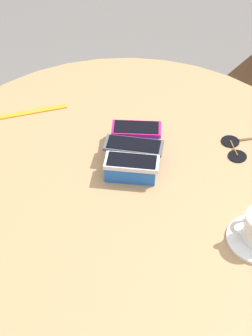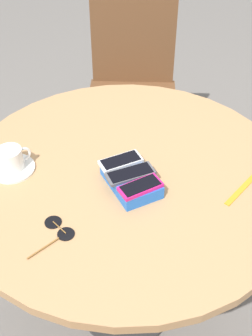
{
  "view_description": "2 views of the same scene",
  "coord_description": "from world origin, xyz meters",
  "px_view_note": "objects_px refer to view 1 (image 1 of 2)",
  "views": [
    {
      "loc": [
        0.96,
        0.04,
        1.65
      ],
      "look_at": [
        0.0,
        0.0,
        0.74
      ],
      "focal_mm": 60.0,
      "sensor_mm": 36.0,
      "label": 1
    },
    {
      "loc": [
        -0.9,
        0.54,
        1.66
      ],
      "look_at": [
        0.0,
        0.0,
        0.74
      ],
      "focal_mm": 50.0,
      "sensor_mm": 36.0,
      "label": 2
    }
  ],
  "objects_px": {
    "phone_gray": "(134,146)",
    "lanyard_strap": "(27,113)",
    "sunglasses": "(236,148)",
    "phone_magenta": "(136,129)",
    "round_table": "(126,202)",
    "phone_white": "(132,162)",
    "phone_box": "(133,153)"
  },
  "relations": [
    {
      "from": "phone_box",
      "to": "sunglasses",
      "type": "distance_m",
      "value": 0.26
    },
    {
      "from": "phone_white",
      "to": "sunglasses",
      "type": "distance_m",
      "value": 0.29
    },
    {
      "from": "phone_gray",
      "to": "lanyard_strap",
      "type": "bearing_deg",
      "value": -120.88
    },
    {
      "from": "round_table",
      "to": "phone_magenta",
      "type": "distance_m",
      "value": 0.18
    },
    {
      "from": "lanyard_strap",
      "to": "sunglasses",
      "type": "height_order",
      "value": "sunglasses"
    },
    {
      "from": "phone_magenta",
      "to": "phone_white",
      "type": "bearing_deg",
      "value": -3.57
    },
    {
      "from": "round_table",
      "to": "phone_gray",
      "type": "distance_m",
      "value": 0.15
    },
    {
      "from": "phone_box",
      "to": "phone_gray",
      "type": "bearing_deg",
      "value": 24.94
    },
    {
      "from": "phone_gray",
      "to": "phone_white",
      "type": "relative_size",
      "value": 1.12
    },
    {
      "from": "phone_magenta",
      "to": "phone_gray",
      "type": "bearing_deg",
      "value": -4.52
    },
    {
      "from": "lanyard_strap",
      "to": "phone_white",
      "type": "bearing_deg",
      "value": 50.89
    },
    {
      "from": "round_table",
      "to": "phone_gray",
      "type": "xyz_separation_m",
      "value": [
        -0.05,
        0.02,
        0.14
      ]
    },
    {
      "from": "round_table",
      "to": "phone_white",
      "type": "distance_m",
      "value": 0.14
    },
    {
      "from": "phone_box",
      "to": "phone_magenta",
      "type": "height_order",
      "value": "phone_magenta"
    },
    {
      "from": "phone_gray",
      "to": "phone_box",
      "type": "bearing_deg",
      "value": -155.06
    },
    {
      "from": "lanyard_strap",
      "to": "phone_magenta",
      "type": "bearing_deg",
      "value": 69.3
    },
    {
      "from": "phone_gray",
      "to": "phone_white",
      "type": "xyz_separation_m",
      "value": [
        0.06,
        -0.0,
        0.0
      ]
    },
    {
      "from": "lanyard_strap",
      "to": "sunglasses",
      "type": "bearing_deg",
      "value": 77.41
    },
    {
      "from": "sunglasses",
      "to": "phone_magenta",
      "type": "bearing_deg",
      "value": -92.36
    },
    {
      "from": "sunglasses",
      "to": "lanyard_strap",
      "type": "bearing_deg",
      "value": -102.59
    },
    {
      "from": "phone_gray",
      "to": "sunglasses",
      "type": "bearing_deg",
      "value": 101.43
    },
    {
      "from": "lanyard_strap",
      "to": "phone_gray",
      "type": "bearing_deg",
      "value": 59.12
    },
    {
      "from": "phone_magenta",
      "to": "phone_white",
      "type": "height_order",
      "value": "same"
    },
    {
      "from": "round_table",
      "to": "phone_box",
      "type": "xyz_separation_m",
      "value": [
        -0.06,
        0.02,
        0.12
      ]
    },
    {
      "from": "phone_white",
      "to": "lanyard_strap",
      "type": "height_order",
      "value": "phone_white"
    },
    {
      "from": "phone_white",
      "to": "phone_box",
      "type": "bearing_deg",
      "value": 178.73
    },
    {
      "from": "phone_magenta",
      "to": "sunglasses",
      "type": "distance_m",
      "value": 0.25
    },
    {
      "from": "phone_magenta",
      "to": "lanyard_strap",
      "type": "height_order",
      "value": "phone_magenta"
    },
    {
      "from": "round_table",
      "to": "lanyard_strap",
      "type": "height_order",
      "value": "lanyard_strap"
    },
    {
      "from": "phone_box",
      "to": "phone_magenta",
      "type": "distance_m",
      "value": 0.07
    },
    {
      "from": "phone_white",
      "to": "sunglasses",
      "type": "relative_size",
      "value": 0.92
    },
    {
      "from": "phone_box",
      "to": "phone_magenta",
      "type": "relative_size",
      "value": 1.51
    }
  ]
}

